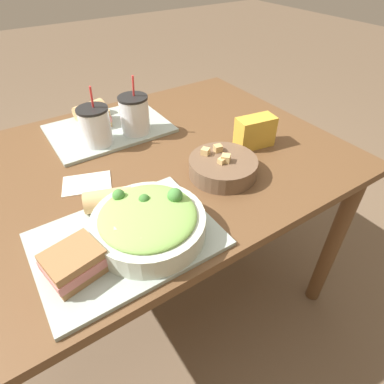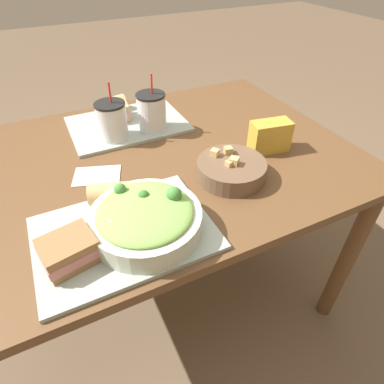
{
  "view_description": "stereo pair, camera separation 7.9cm",
  "coord_description": "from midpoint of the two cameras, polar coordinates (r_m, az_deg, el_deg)",
  "views": [
    {
      "loc": [
        -0.35,
        -0.83,
        1.35
      ],
      "look_at": [
        -0.01,
        -0.32,
        0.85
      ],
      "focal_mm": 30.0,
      "sensor_mm": 36.0,
      "label": 1
    },
    {
      "loc": [
        -0.28,
        -0.87,
        1.35
      ],
      "look_at": [
        -0.01,
        -0.32,
        0.85
      ],
      "focal_mm": 30.0,
      "sensor_mm": 36.0,
      "label": 2
    }
  ],
  "objects": [
    {
      "name": "chip_bag",
      "position": [
        1.13,
        9.14,
        10.44
      ],
      "size": [
        0.14,
        0.09,
        0.1
      ],
      "rotation": [
        0.0,
        0.0,
        -0.17
      ],
      "color": "gold",
      "rests_on": "dining_table"
    },
    {
      "name": "drink_cup_red",
      "position": [
        1.2,
        -12.07,
        13.06
      ],
      "size": [
        0.1,
        0.1,
        0.21
      ],
      "color": "silver",
      "rests_on": "tray_far"
    },
    {
      "name": "dining_table",
      "position": [
        1.14,
        -10.5,
        1.43
      ],
      "size": [
        1.34,
        0.96,
        0.76
      ],
      "color": "brown",
      "rests_on": "ground_plane"
    },
    {
      "name": "napkin_folded",
      "position": [
        1.02,
        -20.31,
        1.35
      ],
      "size": [
        0.17,
        0.14,
        0.0
      ],
      "color": "silver",
      "rests_on": "dining_table"
    },
    {
      "name": "tray_near",
      "position": [
        0.81,
        -14.31,
        -8.32
      ],
      "size": [
        0.43,
        0.31,
        0.01
      ],
      "color": "#99A89E",
      "rests_on": "dining_table"
    },
    {
      "name": "baguette_near",
      "position": [
        0.88,
        -16.98,
        -1.42
      ],
      "size": [
        0.14,
        0.1,
        0.06
      ],
      "rotation": [
        0.0,
        0.0,
        1.23
      ],
      "color": "tan",
      "rests_on": "tray_near"
    },
    {
      "name": "sandwich_far",
      "position": [
        1.3,
        -18.73,
        12.5
      ],
      "size": [
        0.12,
        0.11,
        0.06
      ],
      "rotation": [
        0.0,
        0.0,
        -0.12
      ],
      "color": "tan",
      "rests_on": "tray_far"
    },
    {
      "name": "sandwich_near",
      "position": [
        0.75,
        -23.11,
        -11.67
      ],
      "size": [
        0.13,
        0.12,
        0.06
      ],
      "rotation": [
        0.0,
        0.0,
        0.2
      ],
      "color": "olive",
      "rests_on": "tray_near"
    },
    {
      "name": "tray_far",
      "position": [
        1.28,
        -16.27,
        10.7
      ],
      "size": [
        0.43,
        0.31,
        0.01
      ],
      "color": "#99A89E",
      "rests_on": "dining_table"
    },
    {
      "name": "ground_plane",
      "position": [
        1.63,
        -7.67,
        -17.32
      ],
      "size": [
        12.0,
        12.0,
        0.0
      ],
      "primitive_type": "plane",
      "color": "brown"
    },
    {
      "name": "drink_cup_dark",
      "position": [
        1.16,
        -18.7,
        10.82
      ],
      "size": [
        0.1,
        0.1,
        0.2
      ],
      "color": "silver",
      "rests_on": "tray_far"
    },
    {
      "name": "soup_bowl",
      "position": [
        0.98,
        3.21,
        4.5
      ],
      "size": [
        0.21,
        0.21,
        0.08
      ],
      "color": "brown",
      "rests_on": "dining_table"
    },
    {
      "name": "salad_bowl",
      "position": [
        0.78,
        -10.65,
        -5.39
      ],
      "size": [
        0.27,
        0.27,
        0.1
      ],
      "color": "beige",
      "rests_on": "tray_near"
    },
    {
      "name": "baguette_far",
      "position": [
        1.37,
        -19.33,
        13.6
      ],
      "size": [
        0.13,
        0.08,
        0.06
      ],
      "rotation": [
        0.0,
        0.0,
        1.81
      ],
      "color": "tan",
      "rests_on": "tray_far"
    }
  ]
}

